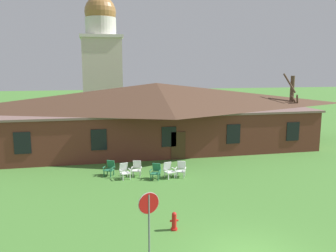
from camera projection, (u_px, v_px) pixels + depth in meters
name	position (u px, v px, depth m)	size (l,w,h in m)	color
brick_building	(157.00, 114.00, 29.90)	(26.35, 10.40, 5.49)	brown
dome_tower	(102.00, 63.00, 43.58)	(5.18, 5.18, 16.46)	beige
stop_sign	(149.00, 211.00, 12.18)	(0.78, 0.25, 2.42)	slate
lawn_chair_by_porch	(110.00, 168.00, 21.77)	(0.83, 0.86, 0.96)	#28704C
lawn_chair_near_door	(125.00, 171.00, 21.16)	(0.74, 0.79, 0.96)	white
lawn_chair_left_end	(137.00, 168.00, 21.69)	(0.73, 0.77, 0.96)	silver
lawn_chair_middle	(156.00, 171.00, 21.08)	(0.80, 0.84, 0.96)	#28704C
lawn_chair_right_end	(169.00, 170.00, 21.36)	(0.76, 0.81, 0.96)	white
lawn_chair_far_side	(181.00, 169.00, 21.57)	(0.79, 0.84, 0.96)	white
bare_tree_beside_building	(291.00, 107.00, 31.26)	(1.73, 1.19, 6.29)	brown
fire_hydrant	(174.00, 221.00, 14.42)	(0.36, 0.28, 0.79)	red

